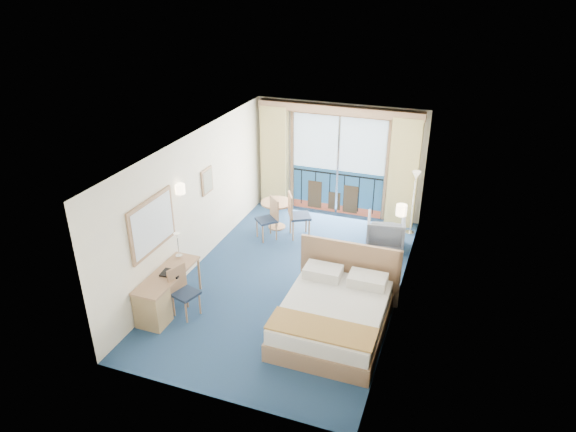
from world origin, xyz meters
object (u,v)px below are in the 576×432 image
at_px(round_table, 277,208).
at_px(table_chair_a, 296,213).
at_px(armchair, 385,232).
at_px(desk, 156,301).
at_px(desk_chair, 182,288).
at_px(bed, 334,314).
at_px(floor_lamp, 415,187).
at_px(nightstand, 387,277).
at_px(table_chair_b, 270,216).

distance_m(round_table, table_chair_a, 0.64).
xyz_separation_m(armchair, round_table, (-2.51, 0.09, 0.12)).
height_order(desk, desk_chair, desk_chair).
relative_size(bed, floor_lamp, 1.44).
bearing_deg(bed, armchair, 84.81).
bearing_deg(armchair, bed, 75.32).
relative_size(bed, desk, 1.47).
height_order(desk, round_table, desk).
bearing_deg(nightstand, armchair, 101.45).
bearing_deg(desk, nightstand, 32.37).
bearing_deg(nightstand, round_table, 148.74).
height_order(floor_lamp, table_chair_b, floor_lamp).
height_order(armchair, floor_lamp, floor_lamp).
distance_m(bed, table_chair_a, 3.36).
xyz_separation_m(bed, nightstand, (0.61, 1.46, -0.04)).
bearing_deg(floor_lamp, table_chair_b, -156.44).
distance_m(desk, round_table, 4.00).
bearing_deg(floor_lamp, nightstand, -92.35).
distance_m(armchair, round_table, 2.52).
xyz_separation_m(desk_chair, round_table, (0.33, 3.63, -0.02)).
relative_size(floor_lamp, table_chair_a, 1.44).
distance_m(desk_chair, table_chair_b, 3.12).
distance_m(floor_lamp, desk_chair, 5.50).
xyz_separation_m(floor_lamp, table_chair_b, (-2.90, -1.27, -0.60)).
bearing_deg(desk, table_chair_a, 71.57).
relative_size(nightstand, desk_chair, 0.62).
xyz_separation_m(table_chair_a, table_chair_b, (-0.52, -0.24, -0.06)).
relative_size(nightstand, table_chair_b, 0.60).
xyz_separation_m(desk, desk_chair, (0.33, 0.32, 0.13)).
height_order(bed, round_table, bed).
distance_m(armchair, desk, 4.99).
height_order(bed, table_chair_b, bed).
relative_size(floor_lamp, desk, 1.02).
height_order(armchair, table_chair_a, table_chair_a).
relative_size(desk_chair, table_chair_b, 0.96).
bearing_deg(round_table, table_chair_b, -85.50).
xyz_separation_m(floor_lamp, table_chair_a, (-2.39, -1.03, -0.55)).
distance_m(bed, floor_lamp, 4.08).
height_order(nightstand, floor_lamp, floor_lamp).
relative_size(nightstand, table_chair_a, 0.54).
xyz_separation_m(bed, round_table, (-2.23, 3.19, 0.17)).
relative_size(round_table, table_chair_b, 0.76).
relative_size(nightstand, desk, 0.38).
relative_size(bed, table_chair_a, 2.07).
height_order(nightstand, desk_chair, desk_chair).
bearing_deg(table_chair_b, floor_lamp, 67.80).
distance_m(floor_lamp, desk, 5.96).
bearing_deg(bed, desk_chair, -170.33).
bearing_deg(desk, table_chair_b, 78.42).
bearing_deg(round_table, armchair, -2.11).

